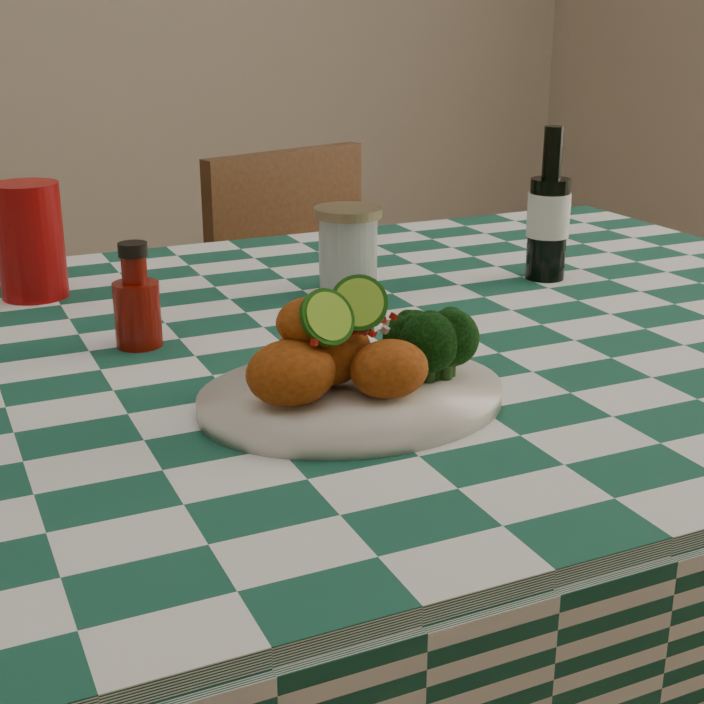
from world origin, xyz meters
name	(u,v)px	position (x,y,z in m)	size (l,w,h in m)	color
dining_table	(290,636)	(0.00, 0.00, 0.39)	(1.66, 1.06, 0.79)	#174F3D
plate	(352,397)	(-0.01, -0.20, 0.80)	(0.30, 0.23, 0.02)	silver
fried_chicken_pile	(344,340)	(-0.01, -0.20, 0.85)	(0.16, 0.12, 0.10)	#AB4810
broccoli_side	(428,341)	(0.08, -0.19, 0.84)	(0.09, 0.09, 0.06)	black
red_tumbler	(30,241)	(-0.23, 0.31, 0.86)	(0.09, 0.09, 0.15)	#950808
ketchup_bottle	(136,295)	(-0.15, 0.06, 0.85)	(0.05, 0.05, 0.12)	#680C05
mason_jar	(348,250)	(0.16, 0.16, 0.84)	(0.09, 0.09, 0.11)	#B2BCBA
beer_bottle	(549,204)	(0.43, 0.11, 0.89)	(0.06, 0.06, 0.21)	black
wooden_chair_right	(342,369)	(0.41, 0.76, 0.43)	(0.39, 0.41, 0.86)	#472814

